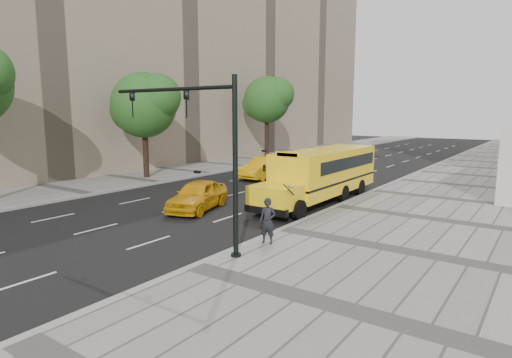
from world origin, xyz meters
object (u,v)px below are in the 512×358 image
Objects in this scene: tree_c at (267,99)px; traffic_signal at (204,143)px; taxi_near at (198,195)px; school_bus at (324,171)px; taxi_far at (264,168)px; tree_b at (145,105)px; pedestrian at (268,221)px.

traffic_signal is at bearing -60.40° from tree_c.
tree_c is 1.40× the size of traffic_signal.
taxi_near is (10.52, -22.42, -5.73)m from tree_c.
taxi_far is (-7.74, 5.16, -0.93)m from school_bus.
school_bus is 11.35m from traffic_signal.
traffic_signal reaches higher than taxi_far.
tree_b is at bearing 145.72° from traffic_signal.
taxi_far is at bearing -57.42° from tree_c.
pedestrian is at bearing 51.24° from traffic_signal.
pedestrian is 3.88m from traffic_signal.
tree_b is 19.78m from pedestrian.
tree_b is 18.95m from traffic_signal.
school_bus is (14.91, 0.45, -3.97)m from tree_b.
school_bus is 9.50m from pedestrian.
pedestrian is (17.10, -8.76, -4.70)m from tree_b.
tree_c is at bearing 121.05° from taxi_far.
tree_c is 14.48m from taxi_far.
school_bus is at bearing 89.17° from pedestrian.
tree_c is 22.65m from school_bus.
tree_c is 1.93× the size of taxi_near.
tree_b is 16.85m from tree_c.
tree_b is 0.91× the size of tree_c.
tree_c is 0.78× the size of school_bus.
traffic_signal is (-1.50, -1.87, 3.05)m from pedestrian.
tree_b reaches higher than school_bus.
taxi_far is at bearing 89.87° from taxi_near.
taxi_near is 0.92× the size of taxi_far.
tree_c is 31.26m from pedestrian.
taxi_far reaches higher than taxi_near.
taxi_near is 0.73× the size of traffic_signal.
tree_c is 1.77× the size of taxi_far.
taxi_far is (7.17, 5.61, -4.90)m from tree_b.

